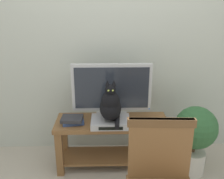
{
  "coord_description": "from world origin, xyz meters",
  "views": [
    {
      "loc": [
        -0.07,
        -1.93,
        1.74
      ],
      "look_at": [
        -0.02,
        0.44,
        0.91
      ],
      "focal_mm": 40.94,
      "sensor_mm": 36.0,
      "label": 1
    }
  ],
  "objects": [
    {
      "name": "book_stack",
      "position": [
        -0.42,
        0.43,
        0.58
      ],
      "size": [
        0.24,
        0.18,
        0.07
      ],
      "color": "#33477A",
      "rests_on": "tv_stand"
    },
    {
      "name": "potted_plant",
      "position": [
        0.83,
        0.34,
        0.45
      ],
      "size": [
        0.43,
        0.43,
        0.74
      ],
      "color": "beige",
      "rests_on": "ground"
    },
    {
      "name": "tv",
      "position": [
        -0.02,
        0.57,
        0.85
      ],
      "size": [
        0.83,
        0.2,
        0.59
      ],
      "color": "#B7B7BC",
      "rests_on": "tv_stand"
    },
    {
      "name": "tv_stand",
      "position": [
        -0.02,
        0.49,
        0.36
      ],
      "size": [
        1.18,
        0.42,
        0.54
      ],
      "color": "brown",
      "rests_on": "ground"
    },
    {
      "name": "media_box",
      "position": [
        -0.03,
        0.4,
        0.57
      ],
      "size": [
        0.39,
        0.29,
        0.06
      ],
      "color": "#ADADB2",
      "rests_on": "tv_stand"
    },
    {
      "name": "back_wall",
      "position": [
        0.0,
        0.95,
        1.4
      ],
      "size": [
        7.0,
        0.12,
        2.8
      ],
      "primitive_type": "cube",
      "color": "#B7BCB2",
      "rests_on": "ground"
    },
    {
      "name": "wooden_chair",
      "position": [
        0.31,
        -0.47,
        0.55
      ],
      "size": [
        0.5,
        0.5,
        0.96
      ],
      "color": "brown",
      "rests_on": "ground"
    },
    {
      "name": "cat",
      "position": [
        -0.03,
        0.38,
        0.76
      ],
      "size": [
        0.22,
        0.37,
        0.43
      ],
      "color": "black",
      "rests_on": "media_box"
    }
  ]
}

